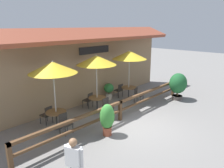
{
  "coord_description": "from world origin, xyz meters",
  "views": [
    {
      "loc": [
        -7.26,
        -5.19,
        4.37
      ],
      "look_at": [
        -0.02,
        1.56,
        1.68
      ],
      "focal_mm": 35.0,
      "sensor_mm": 36.0,
      "label": 1
    }
  ],
  "objects_px": {
    "chair_near_wallside": "(47,114)",
    "potted_plant_broad_leaf": "(109,90)",
    "patio_umbrella_middle": "(96,60)",
    "chair_far_wallside": "(119,90)",
    "chair_far_streetside": "(138,94)",
    "pedestrian": "(74,158)",
    "dining_table_middle": "(97,100)",
    "dining_table_near": "(56,115)",
    "chair_near_streetside": "(65,123)",
    "chair_middle_wallside": "(89,99)",
    "potted_plant_corner_fern": "(107,118)",
    "patio_umbrella_near": "(53,68)",
    "chair_middle_streetside": "(107,106)",
    "dining_table_far": "(129,90)",
    "patio_umbrella_far": "(129,55)",
    "potted_plant_entrance_palm": "(178,84)"
  },
  "relations": [
    {
      "from": "chair_middle_streetside",
      "to": "potted_plant_corner_fern",
      "type": "height_order",
      "value": "potted_plant_corner_fern"
    },
    {
      "from": "dining_table_near",
      "to": "chair_near_wallside",
      "type": "height_order",
      "value": "chair_near_wallside"
    },
    {
      "from": "patio_umbrella_near",
      "to": "dining_table_middle",
      "type": "distance_m",
      "value": 3.27
    },
    {
      "from": "dining_table_middle",
      "to": "patio_umbrella_near",
      "type": "bearing_deg",
      "value": -177.56
    },
    {
      "from": "chair_near_streetside",
      "to": "chair_middle_wallside",
      "type": "height_order",
      "value": "same"
    },
    {
      "from": "patio_umbrella_near",
      "to": "chair_middle_wallside",
      "type": "xyz_separation_m",
      "value": [
        2.55,
        0.81,
        -2.22
      ]
    },
    {
      "from": "chair_far_wallside",
      "to": "potted_plant_broad_leaf",
      "type": "xyz_separation_m",
      "value": [
        -0.7,
        0.21,
        0.12
      ]
    },
    {
      "from": "pedestrian",
      "to": "chair_middle_streetside",
      "type": "bearing_deg",
      "value": 107.43
    },
    {
      "from": "chair_middle_wallside",
      "to": "chair_far_wallside",
      "type": "xyz_separation_m",
      "value": [
        2.5,
        -0.0,
        0.0
      ]
    },
    {
      "from": "chair_far_wallside",
      "to": "potted_plant_entrance_palm",
      "type": "distance_m",
      "value": 3.56
    },
    {
      "from": "chair_middle_streetside",
      "to": "potted_plant_broad_leaf",
      "type": "distance_m",
      "value": 2.42
    },
    {
      "from": "chair_near_wallside",
      "to": "dining_table_far",
      "type": "distance_m",
      "value": 5.22
    },
    {
      "from": "dining_table_near",
      "to": "chair_middle_streetside",
      "type": "relative_size",
      "value": 1.04
    },
    {
      "from": "chair_middle_wallside",
      "to": "potted_plant_corner_fern",
      "type": "xyz_separation_m",
      "value": [
        -1.5,
        -2.87,
        0.27
      ]
    },
    {
      "from": "patio_umbrella_far",
      "to": "potted_plant_broad_leaf",
      "type": "height_order",
      "value": "patio_umbrella_far"
    },
    {
      "from": "patio_umbrella_near",
      "to": "potted_plant_entrance_palm",
      "type": "height_order",
      "value": "patio_umbrella_near"
    },
    {
      "from": "patio_umbrella_middle",
      "to": "chair_far_wallside",
      "type": "distance_m",
      "value": 3.44
    },
    {
      "from": "patio_umbrella_middle",
      "to": "pedestrian",
      "type": "height_order",
      "value": "patio_umbrella_middle"
    },
    {
      "from": "patio_umbrella_middle",
      "to": "dining_table_middle",
      "type": "bearing_deg",
      "value": -90.22
    },
    {
      "from": "dining_table_middle",
      "to": "patio_umbrella_middle",
      "type": "bearing_deg",
      "value": 89.78
    },
    {
      "from": "dining_table_near",
      "to": "chair_far_streetside",
      "type": "xyz_separation_m",
      "value": [
        5.12,
        -0.59,
        -0.14
      ]
    },
    {
      "from": "patio_umbrella_near",
      "to": "chair_near_wallside",
      "type": "xyz_separation_m",
      "value": [
        -0.06,
        0.67,
        -2.22
      ]
    },
    {
      "from": "dining_table_far",
      "to": "potted_plant_broad_leaf",
      "type": "xyz_separation_m",
      "value": [
        -0.78,
        0.91,
        -0.02
      ]
    },
    {
      "from": "patio_umbrella_middle",
      "to": "chair_far_wallside",
      "type": "relative_size",
      "value": 3.51
    },
    {
      "from": "dining_table_middle",
      "to": "chair_middle_wallside",
      "type": "bearing_deg",
      "value": 87.69
    },
    {
      "from": "chair_far_streetside",
      "to": "pedestrian",
      "type": "xyz_separation_m",
      "value": [
        -6.93,
        -3.04,
        0.56
      ]
    },
    {
      "from": "dining_table_near",
      "to": "potted_plant_broad_leaf",
      "type": "distance_m",
      "value": 4.47
    },
    {
      "from": "dining_table_near",
      "to": "dining_table_middle",
      "type": "relative_size",
      "value": 1.0
    },
    {
      "from": "chair_near_streetside",
      "to": "patio_umbrella_middle",
      "type": "distance_m",
      "value": 3.46
    },
    {
      "from": "dining_table_near",
      "to": "chair_near_wallside",
      "type": "xyz_separation_m",
      "value": [
        -0.06,
        0.67,
        -0.14
      ]
    },
    {
      "from": "dining_table_near",
      "to": "pedestrian",
      "type": "xyz_separation_m",
      "value": [
        -1.81,
        -3.63,
        0.42
      ]
    },
    {
      "from": "dining_table_middle",
      "to": "potted_plant_broad_leaf",
      "type": "bearing_deg",
      "value": 26.45
    },
    {
      "from": "chair_far_streetside",
      "to": "potted_plant_entrance_palm",
      "type": "distance_m",
      "value": 2.53
    },
    {
      "from": "patio_umbrella_near",
      "to": "patio_umbrella_far",
      "type": "distance_m",
      "value": 5.13
    },
    {
      "from": "chair_far_streetside",
      "to": "potted_plant_entrance_palm",
      "type": "xyz_separation_m",
      "value": [
        2.0,
        -1.46,
        0.47
      ]
    },
    {
      "from": "dining_table_middle",
      "to": "chair_far_streetside",
      "type": "distance_m",
      "value": 2.69
    },
    {
      "from": "dining_table_near",
      "to": "patio_umbrella_middle",
      "type": "bearing_deg",
      "value": 2.44
    },
    {
      "from": "chair_near_streetside",
      "to": "patio_umbrella_far",
      "type": "relative_size",
      "value": 0.28
    },
    {
      "from": "patio_umbrella_far",
      "to": "potted_plant_broad_leaf",
      "type": "distance_m",
      "value": 2.42
    },
    {
      "from": "potted_plant_broad_leaf",
      "to": "chair_near_streetside",
      "type": "bearing_deg",
      "value": -158.94
    },
    {
      "from": "patio_umbrella_near",
      "to": "dining_table_middle",
      "type": "xyz_separation_m",
      "value": [
        2.52,
        0.11,
        -2.08
      ]
    },
    {
      "from": "chair_near_wallside",
      "to": "chair_far_streetside",
      "type": "relative_size",
      "value": 1.0
    },
    {
      "from": "chair_middle_streetside",
      "to": "chair_middle_wallside",
      "type": "height_order",
      "value": "same"
    },
    {
      "from": "dining_table_middle",
      "to": "patio_umbrella_far",
      "type": "height_order",
      "value": "patio_umbrella_far"
    },
    {
      "from": "patio_umbrella_far",
      "to": "chair_far_streetside",
      "type": "relative_size",
      "value": 3.51
    },
    {
      "from": "chair_far_streetside",
      "to": "chair_middle_wallside",
      "type": "bearing_deg",
      "value": 137.37
    },
    {
      "from": "dining_table_far",
      "to": "potted_plant_corner_fern",
      "type": "xyz_separation_m",
      "value": [
        -4.08,
        -2.17,
        0.12
      ]
    },
    {
      "from": "chair_middle_wallside",
      "to": "pedestrian",
      "type": "distance_m",
      "value": 6.25
    },
    {
      "from": "chair_near_wallside",
      "to": "potted_plant_broad_leaf",
      "type": "distance_m",
      "value": 4.42
    },
    {
      "from": "chair_far_wallside",
      "to": "dining_table_far",
      "type": "bearing_deg",
      "value": 97.47
    }
  ]
}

